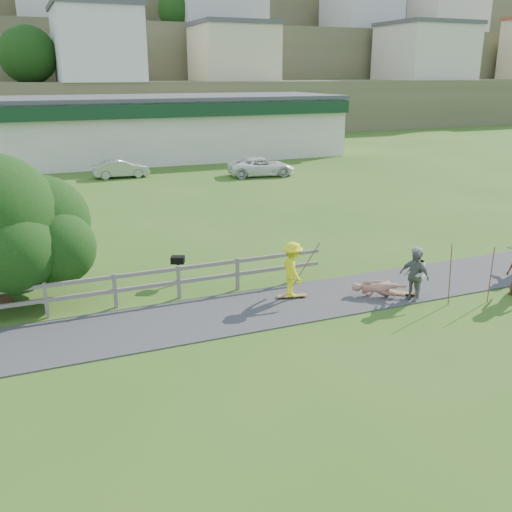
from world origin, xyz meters
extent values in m
plane|color=#315A19|center=(0.00, 0.00, 0.00)|extent=(260.00, 260.00, 0.00)
cube|color=#333436|center=(0.00, 1.50, 0.02)|extent=(34.00, 3.00, 0.04)
cube|color=slate|center=(-6.00, 3.30, 0.55)|extent=(0.10, 0.10, 1.10)
cube|color=slate|center=(-4.00, 3.30, 0.55)|extent=(0.10, 0.10, 1.10)
cube|color=slate|center=(-2.00, 3.30, 0.55)|extent=(0.10, 0.10, 1.10)
cube|color=slate|center=(0.00, 3.30, 0.55)|extent=(0.10, 0.10, 1.10)
cube|color=slate|center=(2.00, 3.30, 0.55)|extent=(0.10, 0.10, 1.10)
cube|color=slate|center=(-4.50, 3.30, 1.00)|extent=(15.00, 0.08, 0.12)
cube|color=slate|center=(-4.50, 3.30, 0.55)|extent=(15.00, 0.08, 0.12)
cube|color=beige|center=(4.00, 35.00, 2.40)|extent=(32.00, 10.00, 4.80)
cube|color=#13341D|center=(4.00, 29.80, 4.20)|extent=(32.00, 0.60, 1.00)
cube|color=#48484D|center=(4.00, 35.00, 4.95)|extent=(32.50, 10.50, 0.30)
cube|color=#4F5733|center=(0.00, 55.00, 3.00)|extent=(220.00, 14.00, 6.00)
cube|color=beige|center=(0.00, 55.00, 9.50)|extent=(10.00, 9.00, 7.00)
cube|color=#48484D|center=(0.00, 55.00, 13.25)|extent=(10.40, 9.40, 0.50)
cube|color=#4F5733|center=(0.00, 68.00, 6.50)|extent=(220.00, 14.00, 13.00)
cube|color=#4F5733|center=(0.00, 81.00, 10.50)|extent=(220.00, 14.00, 21.00)
cube|color=#4F5733|center=(0.00, 94.00, 15.00)|extent=(220.00, 14.00, 30.00)
imported|color=#F8F417|center=(1.33, 1.89, 0.89)|extent=(0.76, 1.20, 1.77)
imported|color=#A46B5B|center=(3.92, 0.90, 0.31)|extent=(1.30, 1.62, 0.62)
imported|color=beige|center=(4.88, 0.38, 0.86)|extent=(0.96, 1.04, 1.72)
imported|color=slate|center=(4.79, 0.29, 0.82)|extent=(0.80, 1.04, 1.65)
imported|color=#A3A6AA|center=(0.16, 26.44, 0.62)|extent=(3.79, 1.41, 1.24)
imported|color=white|center=(9.37, 23.36, 0.65)|extent=(4.92, 2.81, 1.29)
sphere|color=#A51211|center=(4.52, 1.25, 0.14)|extent=(0.29, 0.29, 0.29)
cylinder|color=brown|center=(1.93, 2.29, 0.98)|extent=(0.03, 0.03, 1.96)
cylinder|color=brown|center=(5.56, -0.44, 0.99)|extent=(0.03, 0.03, 1.98)
cylinder|color=brown|center=(6.91, -0.73, 0.91)|extent=(0.03, 0.03, 1.82)
camera|label=1|loc=(-6.23, -13.35, 6.89)|focal=40.00mm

